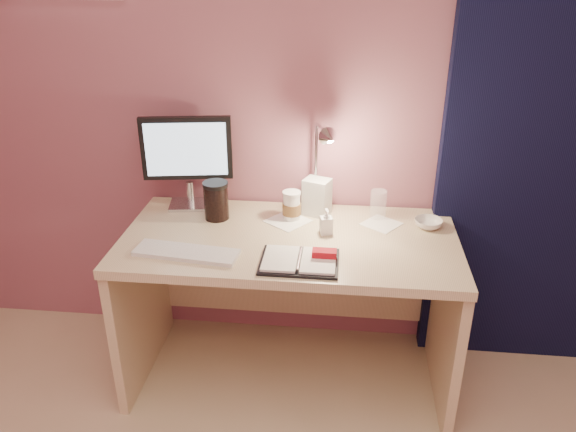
# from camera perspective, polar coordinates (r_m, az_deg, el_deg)

# --- Properties ---
(room) EXTENTS (3.50, 3.50, 3.50)m
(room) POSITION_cam_1_polar(r_m,az_deg,el_deg) (2.58, 22.77, 8.23)
(room) COLOR #C6B28E
(room) RESTS_ON ground
(desk) EXTENTS (1.40, 0.70, 0.73)m
(desk) POSITION_cam_1_polar(r_m,az_deg,el_deg) (2.51, 0.31, -5.94)
(desk) COLOR beige
(desk) RESTS_ON ground
(monitor) EXTENTS (0.40, 0.17, 0.43)m
(monitor) POSITION_cam_1_polar(r_m,az_deg,el_deg) (2.56, -10.22, 6.23)
(monitor) COLOR silver
(monitor) RESTS_ON desk
(keyboard) EXTENTS (0.42, 0.17, 0.02)m
(keyboard) POSITION_cam_1_polar(r_m,az_deg,el_deg) (2.24, -10.29, -3.68)
(keyboard) COLOR silver
(keyboard) RESTS_ON desk
(planner) EXTENTS (0.30, 0.22, 0.05)m
(planner) POSITION_cam_1_polar(r_m,az_deg,el_deg) (2.14, 1.38, -4.52)
(planner) COLOR black
(planner) RESTS_ON desk
(paper_b) EXTENTS (0.20, 0.20, 0.00)m
(paper_b) POSITION_cam_1_polar(r_m,az_deg,el_deg) (2.48, 9.46, -0.80)
(paper_b) COLOR white
(paper_b) RESTS_ON desk
(paper_c) EXTENTS (0.22, 0.22, 0.00)m
(paper_c) POSITION_cam_1_polar(r_m,az_deg,el_deg) (2.47, -0.02, -0.51)
(paper_c) COLOR white
(paper_c) RESTS_ON desk
(coffee_cup) EXTENTS (0.08, 0.08, 0.13)m
(coffee_cup) POSITION_cam_1_polar(r_m,az_deg,el_deg) (2.46, 0.37, 0.98)
(coffee_cup) COLOR white
(coffee_cup) RESTS_ON desk
(clear_cup) EXTENTS (0.07, 0.07, 0.13)m
(clear_cup) POSITION_cam_1_polar(r_m,az_deg,el_deg) (2.51, 9.15, 1.16)
(clear_cup) COLOR white
(clear_cup) RESTS_ON desk
(bowl) EXTENTS (0.16, 0.16, 0.04)m
(bowl) POSITION_cam_1_polar(r_m,az_deg,el_deg) (2.48, 14.07, -0.74)
(bowl) COLOR silver
(bowl) RESTS_ON desk
(lotion_bottle) EXTENTS (0.06, 0.06, 0.11)m
(lotion_bottle) POSITION_cam_1_polar(r_m,az_deg,el_deg) (2.35, 3.91, -0.54)
(lotion_bottle) COLOR white
(lotion_bottle) RESTS_ON desk
(dark_jar) EXTENTS (0.11, 0.11, 0.15)m
(dark_jar) POSITION_cam_1_polar(r_m,az_deg,el_deg) (2.49, -7.30, 1.39)
(dark_jar) COLOR black
(dark_jar) RESTS_ON desk
(product_box) EXTENTS (0.14, 0.12, 0.17)m
(product_box) POSITION_cam_1_polar(r_m,az_deg,el_deg) (2.51, 2.96, 1.95)
(product_box) COLOR silver
(product_box) RESTS_ON desk
(desk_lamp) EXTENTS (0.16, 0.26, 0.43)m
(desk_lamp) POSITION_cam_1_polar(r_m,az_deg,el_deg) (2.41, 1.80, 5.66)
(desk_lamp) COLOR silver
(desk_lamp) RESTS_ON desk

